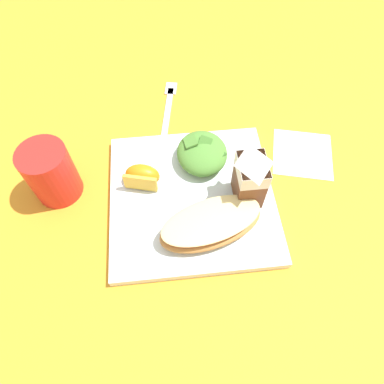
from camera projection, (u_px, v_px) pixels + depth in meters
name	position (u px, v px, depth m)	size (l,w,h in m)	color
ground	(192.00, 200.00, 0.61)	(3.00, 3.00, 0.00)	orange
white_plate	(192.00, 197.00, 0.60)	(0.28, 0.28, 0.02)	silver
cheesy_pizza_bread	(211.00, 224.00, 0.55)	(0.12, 0.18, 0.04)	#B77F42
green_salad_pile	(202.00, 153.00, 0.62)	(0.10, 0.09, 0.05)	#4C8433
milk_carton	(251.00, 175.00, 0.55)	(0.06, 0.04, 0.11)	brown
orange_wedge_front	(142.00, 176.00, 0.59)	(0.05, 0.07, 0.04)	orange
paper_napkin	(303.00, 154.00, 0.66)	(0.11, 0.11, 0.00)	white
metal_fork	(168.00, 108.00, 0.72)	(0.19, 0.05, 0.01)	silver
drinking_red_cup	(51.00, 173.00, 0.58)	(0.08, 0.08, 0.10)	red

